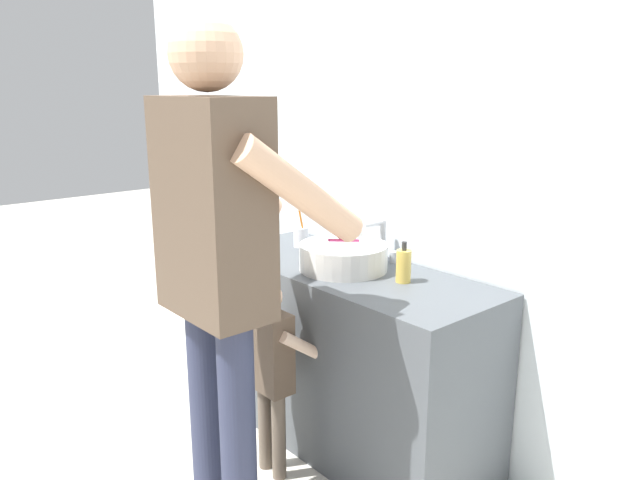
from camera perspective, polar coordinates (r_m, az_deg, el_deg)
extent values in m
plane|color=silver|center=(2.79, -2.48, -19.78)|extent=(14.00, 14.00, 0.00)
cube|color=silver|center=(2.75, 7.55, 9.69)|extent=(4.40, 0.08, 2.70)
cube|color=#4C5156|center=(2.77, 2.39, -10.60)|extent=(1.36, 0.54, 0.80)
cylinder|color=silver|center=(2.60, 2.17, -1.56)|extent=(0.37, 0.37, 0.11)
cylinder|color=#B1B1AD|center=(2.59, 2.18, -1.44)|extent=(0.31, 0.31, 0.09)
cylinder|color=#B7BABF|center=(2.75, 5.81, 0.03)|extent=(0.03, 0.03, 0.18)
cylinder|color=#B7BABF|center=(2.69, 4.97, 1.48)|extent=(0.02, 0.12, 0.02)
cylinder|color=#B7BABF|center=(2.81, 4.74, -0.99)|extent=(0.04, 0.04, 0.05)
cylinder|color=#B7BABF|center=(2.72, 6.84, -1.57)|extent=(0.04, 0.04, 0.05)
cylinder|color=silver|center=(2.96, -1.79, 0.27)|extent=(0.07, 0.07, 0.09)
cylinder|color=orange|center=(2.93, -1.65, 1.20)|extent=(0.02, 0.04, 0.17)
cube|color=white|center=(2.91, -1.66, 3.02)|extent=(0.01, 0.02, 0.02)
cylinder|color=gold|center=(2.45, 7.75, -2.43)|extent=(0.06, 0.06, 0.13)
cylinder|color=#2D2D2D|center=(2.42, 7.81, -0.56)|extent=(0.02, 0.02, 0.03)
cylinder|color=#6B5B4C|center=(2.67, -5.11, -16.81)|extent=(0.06, 0.06, 0.38)
cylinder|color=#6B5B4C|center=(2.60, -3.84, -17.65)|extent=(0.06, 0.06, 0.38)
cube|color=brown|center=(2.47, -4.64, -10.24)|extent=(0.19, 0.11, 0.33)
sphere|color=beige|center=(2.39, -4.75, -5.28)|extent=(0.11, 0.11, 0.11)
cylinder|color=beige|center=(2.58, -4.47, -8.43)|extent=(0.05, 0.23, 0.18)
cylinder|color=beige|center=(2.43, -1.54, -9.87)|extent=(0.05, 0.23, 0.18)
cylinder|color=#2D334C|center=(2.37, -10.44, -15.19)|extent=(0.12, 0.12, 0.82)
cylinder|color=#2D334C|center=(2.22, -7.62, -17.29)|extent=(0.12, 0.12, 0.82)
cube|color=brown|center=(2.02, -9.92, 2.87)|extent=(0.41, 0.23, 0.71)
sphere|color=#D8A884|center=(1.98, -10.54, 16.64)|extent=(0.23, 0.23, 0.23)
cylinder|color=#D8A884|center=(2.29, -8.89, 5.84)|extent=(0.10, 0.49, 0.39)
cylinder|color=#D8A884|center=(1.93, -1.77, 4.44)|extent=(0.10, 0.49, 0.39)
cylinder|color=#E5387F|center=(2.09, 2.25, -0.04)|extent=(0.01, 0.14, 0.03)
cube|color=white|center=(2.14, 3.72, 0.60)|extent=(0.01, 0.02, 0.02)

